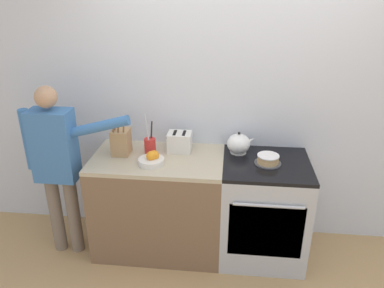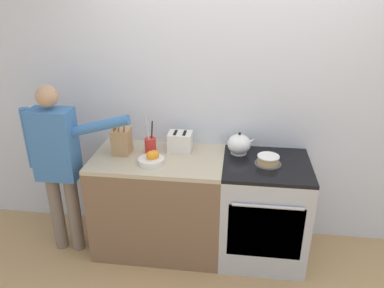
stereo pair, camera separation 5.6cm
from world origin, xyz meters
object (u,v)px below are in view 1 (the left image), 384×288
(tea_kettle, at_px, (239,144))
(stove_range, at_px, (263,209))
(person_baker, at_px, (57,160))
(knife_block, at_px, (121,142))
(utensil_crock, at_px, (150,145))
(fruit_bowl, at_px, (152,159))
(layer_cake, at_px, (268,160))
(toaster, at_px, (180,142))

(tea_kettle, bearing_deg, stove_range, -36.58)
(tea_kettle, relative_size, person_baker, 0.16)
(stove_range, height_order, knife_block, knife_block)
(utensil_crock, distance_m, fruit_bowl, 0.21)
(tea_kettle, distance_m, person_baker, 1.51)
(tea_kettle, bearing_deg, utensil_crock, -172.71)
(layer_cake, xyz_separation_m, fruit_bowl, (-0.93, -0.10, 0.00))
(stove_range, bearing_deg, fruit_bowl, -172.59)
(tea_kettle, distance_m, utensil_crock, 0.75)
(stove_range, xyz_separation_m, tea_kettle, (-0.23, 0.17, 0.53))
(utensil_crock, height_order, person_baker, person_baker)
(person_baker, bearing_deg, fruit_bowl, 12.04)
(toaster, bearing_deg, knife_block, -167.24)
(fruit_bowl, relative_size, toaster, 0.97)
(stove_range, height_order, utensil_crock, utensil_crock)
(knife_block, xyz_separation_m, toaster, (0.48, 0.11, -0.03))
(tea_kettle, relative_size, toaster, 1.12)
(stove_range, xyz_separation_m, person_baker, (-1.71, -0.15, 0.45))
(tea_kettle, distance_m, fruit_bowl, 0.75)
(knife_block, height_order, fruit_bowl, knife_block)
(layer_cake, distance_m, utensil_crock, 0.99)
(layer_cake, relative_size, utensil_crock, 0.63)
(toaster, bearing_deg, tea_kettle, 1.89)
(knife_block, bearing_deg, layer_cake, -2.85)
(utensil_crock, distance_m, toaster, 0.25)
(layer_cake, height_order, toaster, toaster)
(utensil_crock, height_order, fruit_bowl, utensil_crock)
(layer_cake, bearing_deg, knife_block, 177.15)
(stove_range, bearing_deg, person_baker, -175.04)
(stove_range, bearing_deg, knife_block, 177.88)
(knife_block, bearing_deg, tea_kettle, 7.26)
(tea_kettle, xyz_separation_m, toaster, (-0.51, -0.02, -0.00))
(knife_block, height_order, toaster, knife_block)
(stove_range, height_order, layer_cake, layer_cake)
(fruit_bowl, height_order, person_baker, person_baker)
(utensil_crock, xyz_separation_m, person_baker, (-0.73, -0.22, -0.07))
(fruit_bowl, distance_m, person_baker, 0.78)
(knife_block, distance_m, person_baker, 0.54)
(tea_kettle, height_order, knife_block, knife_block)
(stove_range, bearing_deg, tea_kettle, 143.42)
(layer_cake, distance_m, person_baker, 1.72)
(layer_cake, relative_size, tea_kettle, 0.89)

